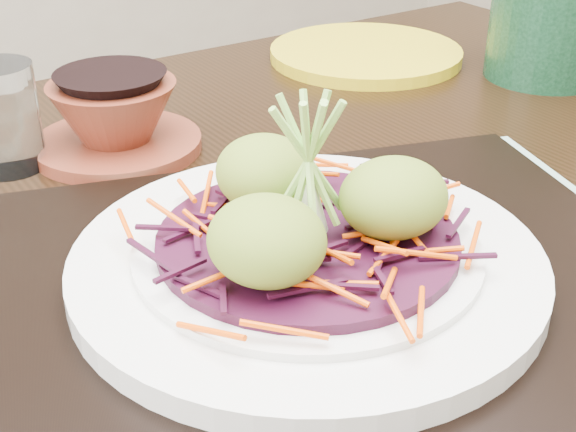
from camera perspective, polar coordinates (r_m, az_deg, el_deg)
dining_table at (r=0.60m, az=-3.68°, el=-10.85°), size 1.24×0.83×0.77m
placemat at (r=0.48m, az=1.33°, el=-6.24°), size 0.58×0.51×0.00m
serving_tray at (r=0.48m, az=1.35°, el=-5.09°), size 0.50×0.43×0.02m
white_plate at (r=0.47m, az=1.37°, el=-3.19°), size 0.28×0.28×0.02m
cabbage_bed at (r=0.46m, az=1.39°, el=-1.71°), size 0.17×0.17×0.01m
carrot_julienne at (r=0.46m, az=1.41°, el=-0.79°), size 0.21×0.21×0.01m
guacamole_scoops at (r=0.45m, az=1.48°, el=0.97°), size 0.15×0.13×0.05m
scallion_garnish at (r=0.44m, az=1.46°, el=3.44°), size 0.06×0.06×0.10m
water_glass at (r=0.68m, az=-19.72°, el=6.63°), size 0.08×0.08×0.09m
terracotta_bowl_set at (r=0.69m, az=-12.20°, el=6.64°), size 0.17×0.17×0.06m
yellow_plate at (r=0.93m, az=5.55°, el=11.42°), size 0.24×0.24×0.01m
green_jar at (r=0.89m, az=18.30°, el=13.83°), size 0.16×0.16×0.14m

